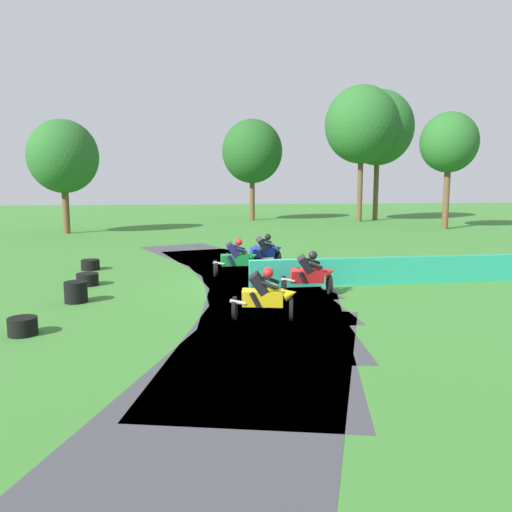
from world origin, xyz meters
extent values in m
plane|color=#38752D|center=(0.00, 0.00, 0.00)|extent=(120.00, 120.00, 0.00)
cube|color=#3D3D42|center=(-1.24, -7.30, 0.00)|extent=(6.64, 10.11, 0.01)
cube|color=#3D3D42|center=(-0.53, -4.92, 0.00)|extent=(5.66, 10.02, 0.01)
cube|color=#3D3D42|center=(-0.11, -2.48, 0.00)|extent=(4.60, 9.77, 0.01)
cube|color=#3D3D42|center=(0.00, 0.00, 0.00)|extent=(3.77, 9.50, 0.01)
cube|color=#3D3D42|center=(-0.19, 2.47, 0.00)|extent=(4.89, 9.85, 0.01)
cube|color=#3D3D42|center=(-0.68, 4.90, 0.00)|extent=(5.93, 10.05, 0.01)
cube|color=#3D3D42|center=(-1.47, 7.26, 0.00)|extent=(6.88, 10.11, 0.01)
cube|color=#239375|center=(5.92, 0.09, 0.45)|extent=(12.60, 0.50, 0.90)
cylinder|color=black|center=(0.17, -4.10, 0.29)|extent=(0.23, 0.71, 0.70)
cylinder|color=black|center=(-1.20, -3.80, 0.29)|extent=(0.23, 0.71, 0.70)
cube|color=yellow|center=(-0.53, -4.01, 0.59)|extent=(1.05, 0.55, 0.45)
ellipsoid|color=yellow|center=(-0.36, -4.09, 0.84)|extent=(0.50, 0.41, 0.29)
cone|color=yellow|center=(0.13, -4.17, 0.71)|extent=(0.46, 0.42, 0.46)
cylinder|color=#B2B2B7|center=(-1.13, -3.98, 0.49)|extent=(0.42, 0.17, 0.17)
cube|color=black|center=(-0.62, -4.06, 0.96)|extent=(0.56, 0.37, 0.61)
sphere|color=red|center=(-0.42, -4.16, 1.24)|extent=(0.26, 0.26, 0.26)
cylinder|color=black|center=(-0.31, -3.95, 1.02)|extent=(0.44, 0.16, 0.24)
cylinder|color=black|center=(-0.38, -4.30, 0.95)|extent=(0.44, 0.16, 0.24)
cylinder|color=black|center=(-0.67, -3.80, 0.64)|extent=(0.30, 0.17, 0.42)
cylinder|color=black|center=(-0.74, -4.15, 0.57)|extent=(0.30, 0.17, 0.42)
cylinder|color=black|center=(1.94, -1.24, 0.29)|extent=(0.12, 0.72, 0.71)
cylinder|color=black|center=(0.54, -1.18, 0.29)|extent=(0.12, 0.72, 0.71)
cube|color=red|center=(1.23, -1.27, 0.59)|extent=(1.01, 0.40, 0.45)
ellipsoid|color=red|center=(1.41, -1.33, 0.84)|extent=(0.45, 0.34, 0.29)
cone|color=red|center=(1.91, -1.32, 0.70)|extent=(0.41, 0.40, 0.46)
cylinder|color=#B2B2B7|center=(0.63, -1.34, 0.48)|extent=(0.41, 0.11, 0.17)
cube|color=black|center=(1.15, -1.35, 0.96)|extent=(0.51, 0.41, 0.61)
sphere|color=black|center=(1.37, -1.41, 1.24)|extent=(0.26, 0.26, 0.26)
cylinder|color=black|center=(1.44, -1.19, 1.02)|extent=(0.43, 0.12, 0.24)
cylinder|color=black|center=(1.42, -1.54, 0.95)|extent=(0.43, 0.12, 0.24)
cylinder|color=black|center=(1.06, -1.09, 0.64)|extent=(0.28, 0.19, 0.42)
cylinder|color=black|center=(1.05, -1.44, 0.57)|extent=(0.28, 0.19, 0.42)
cylinder|color=black|center=(0.04, 2.20, 0.30)|extent=(0.13, 0.66, 0.66)
cylinder|color=black|center=(-1.36, 2.11, 0.30)|extent=(0.13, 0.66, 0.66)
cube|color=#198438|center=(-0.66, 2.13, 0.60)|extent=(1.02, 0.39, 0.43)
ellipsoid|color=#198438|center=(-0.48, 2.11, 0.86)|extent=(0.46, 0.33, 0.27)
cone|color=#198438|center=(0.02, 2.16, 0.72)|extent=(0.41, 0.36, 0.43)
cylinder|color=#B2B2B7|center=(-1.25, 1.98, 0.50)|extent=(0.41, 0.13, 0.17)
cube|color=#1E1E4C|center=(-0.73, 2.08, 0.98)|extent=(0.51, 0.36, 0.59)
sphere|color=red|center=(-0.51, 2.07, 1.26)|extent=(0.26, 0.26, 0.26)
cylinder|color=#1E1E4C|center=(-0.47, 2.28, 1.02)|extent=(0.43, 0.14, 0.24)
cylinder|color=#1E1E4C|center=(-0.44, 1.92, 0.98)|extent=(0.43, 0.14, 0.24)
cylinder|color=#1E1E4C|center=(-0.85, 2.29, 0.64)|extent=(0.27, 0.16, 0.42)
cylinder|color=#1E1E4C|center=(-0.83, 1.93, 0.60)|extent=(0.27, 0.16, 0.42)
cylinder|color=black|center=(1.34, 4.53, 0.29)|extent=(0.26, 0.76, 0.76)
cylinder|color=black|center=(-0.02, 4.20, 0.29)|extent=(0.26, 0.76, 0.76)
cube|color=#1E38B2|center=(0.68, 4.27, 0.57)|extent=(1.06, 0.61, 0.47)
ellipsoid|color=#1E38B2|center=(0.87, 4.24, 0.82)|extent=(0.51, 0.43, 0.32)
cone|color=#1E38B2|center=(1.35, 4.39, 0.68)|extent=(0.44, 0.45, 0.48)
cylinder|color=#B2B2B7|center=(0.11, 4.05, 0.46)|extent=(0.42, 0.22, 0.18)
cube|color=#28282D|center=(0.63, 4.14, 0.93)|extent=(0.53, 0.48, 0.63)
sphere|color=black|center=(0.86, 4.10, 1.20)|extent=(0.26, 0.26, 0.26)
cylinder|color=#28282D|center=(0.86, 4.36, 1.01)|extent=(0.43, 0.24, 0.24)
cylinder|color=#28282D|center=(0.94, 4.03, 0.90)|extent=(0.43, 0.24, 0.24)
cylinder|color=#28282D|center=(0.46, 4.39, 0.65)|extent=(0.26, 0.26, 0.42)
cylinder|color=#28282D|center=(0.54, 4.06, 0.53)|extent=(0.26, 0.26, 0.42)
cylinder|color=black|center=(-6.03, -4.44, 0.10)|extent=(0.64, 0.64, 0.20)
cylinder|color=black|center=(-6.03, -4.44, 0.30)|extent=(0.64, 0.64, 0.20)
cylinder|color=black|center=(-5.51, -1.35, 0.10)|extent=(0.64, 0.64, 0.20)
cylinder|color=black|center=(-5.51, -1.35, 0.30)|extent=(0.64, 0.64, 0.20)
cylinder|color=black|center=(-5.51, -1.35, 0.50)|extent=(0.64, 0.64, 0.20)
cylinder|color=black|center=(-5.65, 1.10, 0.10)|extent=(0.71, 0.71, 0.20)
cylinder|color=black|center=(-5.65, 1.10, 0.30)|extent=(0.71, 0.71, 0.20)
cylinder|color=black|center=(-6.11, 4.17, 0.10)|extent=(0.70, 0.70, 0.20)
cylinder|color=black|center=(-6.11, 4.17, 0.30)|extent=(0.70, 0.70, 0.20)
cylinder|color=brown|center=(12.12, 25.98, 2.73)|extent=(0.44, 0.44, 5.47)
ellipsoid|color=#235B23|center=(12.12, 25.98, 8.05)|extent=(6.08, 6.08, 6.39)
cylinder|color=brown|center=(-10.26, 18.97, 1.55)|extent=(0.44, 0.44, 3.09)
ellipsoid|color=#235B23|center=(-10.26, 18.97, 5.00)|extent=(4.50, 4.50, 4.73)
cylinder|color=brown|center=(16.04, 18.67, 2.21)|extent=(0.44, 0.44, 4.42)
ellipsoid|color=#235B23|center=(16.04, 18.67, 6.13)|extent=(4.03, 4.03, 4.23)
cylinder|color=brown|center=(14.01, 27.26, 2.69)|extent=(0.44, 0.44, 5.37)
ellipsoid|color=#235B23|center=(14.01, 27.26, 7.96)|extent=(6.09, 6.09, 6.39)
cylinder|color=brown|center=(3.31, 28.77, 1.88)|extent=(0.44, 0.44, 3.75)
ellipsoid|color=#1E511E|center=(3.31, 28.77, 5.97)|extent=(5.21, 5.21, 5.47)
camera|label=1|loc=(-2.30, -16.20, 3.43)|focal=36.09mm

